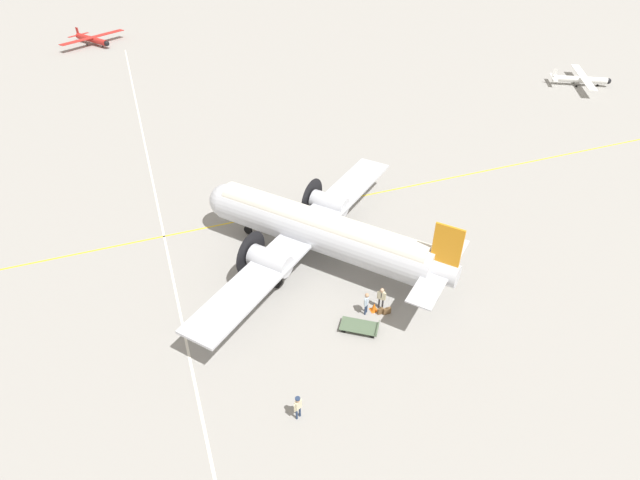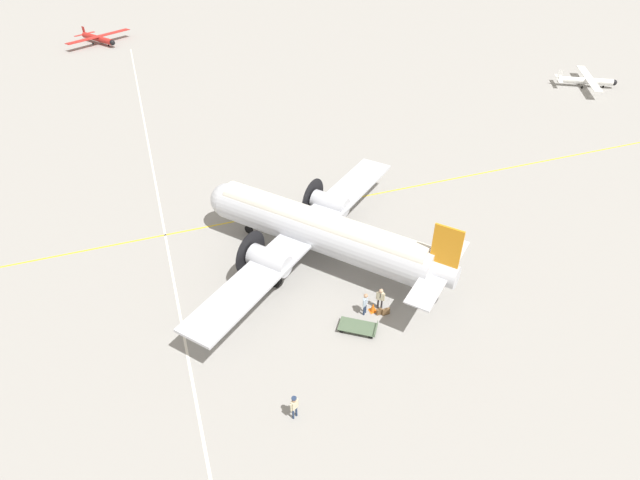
{
  "view_description": "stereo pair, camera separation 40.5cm",
  "coord_description": "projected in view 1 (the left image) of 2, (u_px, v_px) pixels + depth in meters",
  "views": [
    {
      "loc": [
        -10.04,
        -26.79,
        23.3
      ],
      "look_at": [
        0.0,
        0.0,
        1.8
      ],
      "focal_mm": 28.0,
      "sensor_mm": 36.0,
      "label": 1
    },
    {
      "loc": [
        -9.66,
        -26.93,
        23.3
      ],
      "look_at": [
        0.0,
        0.0,
        1.8
      ],
      "focal_mm": 28.0,
      "sensor_mm": 36.0,
      "label": 2
    }
  ],
  "objects": [
    {
      "name": "light_aircraft_distant",
      "position": [
        93.0,
        39.0,
        80.6
      ],
      "size": [
        9.99,
        8.26,
        2.14
      ],
      "rotation": [
        0.0,
        0.0,
        5.3
      ],
      "color": "#B2231E",
      "rests_on": "ground_plane"
    },
    {
      "name": "apron_line_northsouth",
      "position": [
        176.0,
        293.0,
        33.93
      ],
      "size": [
        0.16,
        120.0,
        0.01
      ],
      "color": "silver",
      "rests_on": "ground_plane"
    },
    {
      "name": "suitcase_upright_spare",
      "position": [
        387.0,
        311.0,
        32.27
      ],
      "size": [
        0.51,
        0.15,
        0.53
      ],
      "color": "brown",
      "rests_on": "ground_plane"
    },
    {
      "name": "crew_foreground",
      "position": [
        298.0,
        405.0,
        25.7
      ],
      "size": [
        0.51,
        0.36,
        1.64
      ],
      "rotation": [
        0.0,
        0.0,
        0.44
      ],
      "color": "navy",
      "rests_on": "ground_plane"
    },
    {
      "name": "ground_plane",
      "position": [
        320.0,
        259.0,
        36.87
      ],
      "size": [
        300.0,
        300.0,
        0.0
      ],
      "primitive_type": "plane",
      "color": "gray"
    },
    {
      "name": "passenger_boarding",
      "position": [
        382.0,
        296.0,
        32.19
      ],
      "size": [
        0.46,
        0.42,
        1.71
      ],
      "rotation": [
        0.0,
        0.0,
        2.42
      ],
      "color": "#2D2D33",
      "rests_on": "ground_plane"
    },
    {
      "name": "ramp_agent",
      "position": [
        367.0,
        301.0,
        31.82
      ],
      "size": [
        0.46,
        0.43,
        1.72
      ],
      "rotation": [
        0.0,
        0.0,
        0.74
      ],
      "color": "navy",
      "rests_on": "ground_plane"
    },
    {
      "name": "baggage_cart",
      "position": [
        360.0,
        326.0,
        31.13
      ],
      "size": [
        2.63,
        2.34,
        0.56
      ],
      "rotation": [
        0.0,
        0.0,
        2.53
      ],
      "color": "#4C6047",
      "rests_on": "ground_plane"
    },
    {
      "name": "suitcase_near_door",
      "position": [
        380.0,
        311.0,
        32.28
      ],
      "size": [
        0.35,
        0.19,
        0.49
      ],
      "color": "brown",
      "rests_on": "ground_plane"
    },
    {
      "name": "traffic_cone",
      "position": [
        374.0,
        307.0,
        32.47
      ],
      "size": [
        0.48,
        0.48,
        0.63
      ],
      "color": "orange",
      "rests_on": "ground_plane"
    },
    {
      "name": "apron_line_eastwest",
      "position": [
        291.0,
        210.0,
        42.11
      ],
      "size": [
        120.0,
        0.16,
        0.01
      ],
      "color": "gold",
      "rests_on": "ground_plane"
    },
    {
      "name": "light_aircraft_taxiing",
      "position": [
        582.0,
        79.0,
        65.64
      ],
      "size": [
        7.33,
        9.28,
        1.96
      ],
      "rotation": [
        0.0,
        0.0,
        5.75
      ],
      "color": "white",
      "rests_on": "ground_plane"
    },
    {
      "name": "airliner_main",
      "position": [
        314.0,
        229.0,
        35.46
      ],
      "size": [
        20.24,
        19.49,
        6.17
      ],
      "rotation": [
        0.0,
        0.0,
        2.26
      ],
      "color": "silver",
      "rests_on": "ground_plane"
    }
  ]
}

